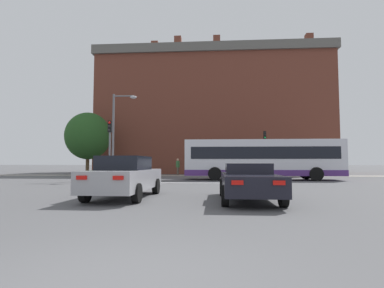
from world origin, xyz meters
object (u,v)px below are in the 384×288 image
bus_crossing_lead (262,159)px  street_lamp_junction (117,127)px  traffic_light_far_right (265,146)px  traffic_light_near_left (110,141)px  car_roadster_right (248,181)px  pedestrian_walking_east (178,165)px  car_saloon_left (125,176)px  pedestrian_walking_west (225,166)px  pedestrian_waiting (192,166)px

bus_crossing_lead → street_lamp_junction: size_ratio=1.81×
traffic_light_far_right → traffic_light_near_left: size_ratio=1.06×
car_roadster_right → pedestrian_walking_east: size_ratio=2.69×
bus_crossing_lead → traffic_light_far_right: bearing=168.4°
car_saloon_left → pedestrian_walking_east: size_ratio=2.75×
street_lamp_junction → pedestrian_walking_west: street_lamp_junction is taller
car_roadster_right → traffic_light_near_left: traffic_light_near_left is taller
bus_crossing_lead → street_lamp_junction: 11.28m
traffic_light_near_left → pedestrian_walking_west: bearing=53.0°
traffic_light_far_right → traffic_light_near_left: traffic_light_far_right is taller
car_roadster_right → bus_crossing_lead: size_ratio=0.40×
street_lamp_junction → pedestrian_walking_east: (3.48, 9.40, -2.96)m
traffic_light_near_left → street_lamp_junction: bearing=91.0°
pedestrian_waiting → pedestrian_walking_west: size_ratio=0.96×
car_roadster_right → pedestrian_walking_east: pedestrian_walking_east is taller
pedestrian_walking_east → pedestrian_walking_west: 4.90m
car_roadster_right → pedestrian_walking_east: bearing=103.7°
bus_crossing_lead → street_lamp_junction: street_lamp_junction is taller
pedestrian_waiting → bus_crossing_lead: bearing=-135.3°
pedestrian_walking_east → traffic_light_far_right: bearing=-73.8°
traffic_light_near_left → pedestrian_walking_west: (8.34, 11.07, -1.86)m
bus_crossing_lead → traffic_light_far_right: size_ratio=2.61×
bus_crossing_lead → pedestrian_waiting: size_ratio=7.27×
traffic_light_near_left → car_roadster_right: bearing=-49.4°
traffic_light_far_right → street_lamp_junction: 15.01m
car_roadster_right → traffic_light_far_right: size_ratio=1.05×
pedestrian_walking_west → bus_crossing_lead: bearing=59.8°
car_roadster_right → bus_crossing_lead: 13.16m
car_saloon_left → pedestrian_walking_east: bearing=92.4°
pedestrian_waiting → pedestrian_walking_west: bearing=-79.3°
traffic_light_near_left → street_lamp_junction: street_lamp_junction is taller
pedestrian_waiting → car_saloon_left: bearing=-175.9°
car_roadster_right → pedestrian_walking_east: 21.45m
car_roadster_right → traffic_light_near_left: size_ratio=1.12×
pedestrian_waiting → pedestrian_walking_east: pedestrian_walking_east is taller
pedestrian_walking_east → pedestrian_walking_west: (4.90, -0.07, -0.05)m
car_saloon_left → street_lamp_junction: street_lamp_junction is taller
traffic_light_far_right → pedestrian_waiting: (-7.34, 0.72, -2.07)m
bus_crossing_lead → traffic_light_near_left: size_ratio=2.78×
bus_crossing_lead → pedestrian_walking_east: size_ratio=6.69×
car_roadster_right → traffic_light_far_right: (4.00, 19.90, 2.35)m
car_roadster_right → pedestrian_waiting: (-3.34, 20.61, 0.28)m
pedestrian_walking_west → car_roadster_right: bearing=42.0°
bus_crossing_lead → pedestrian_waiting: (-5.89, 7.74, -0.69)m
traffic_light_far_right → pedestrian_waiting: 7.66m
street_lamp_junction → car_roadster_right: bearing=-53.8°
traffic_light_far_right → traffic_light_near_left: bearing=-140.6°
traffic_light_far_right → pedestrian_waiting: bearing=174.4°
street_lamp_junction → pedestrian_waiting: 10.88m
car_saloon_left → traffic_light_near_left: 10.16m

